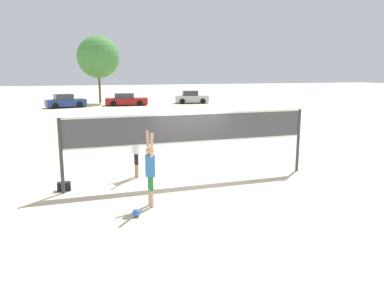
% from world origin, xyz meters
% --- Properties ---
extents(ground_plane, '(200.00, 200.00, 0.00)m').
position_xyz_m(ground_plane, '(0.00, 0.00, 0.00)').
color(ground_plane, beige).
extents(volleyball_net, '(8.74, 0.11, 2.40)m').
position_xyz_m(volleyball_net, '(0.00, 0.00, 1.73)').
color(volleyball_net, '#38383D').
rests_on(volleyball_net, ground_plane).
extents(player_spiker, '(0.28, 0.71, 2.16)m').
position_xyz_m(player_spiker, '(-1.93, -2.03, 1.14)').
color(player_spiker, tan).
rests_on(player_spiker, ground_plane).
extents(player_blocker, '(0.28, 0.71, 2.18)m').
position_xyz_m(player_blocker, '(-1.77, 1.08, 1.15)').
color(player_blocker, tan).
rests_on(player_blocker, ground_plane).
extents(volleyball, '(0.21, 0.21, 0.21)m').
position_xyz_m(volleyball, '(-2.47, -2.70, 0.11)').
color(volleyball, blue).
rests_on(volleyball, ground_plane).
extents(gear_bag, '(0.42, 0.25, 0.27)m').
position_xyz_m(gear_bag, '(-4.29, 0.27, 0.14)').
color(gear_bag, black).
rests_on(gear_bag, ground_plane).
extents(parked_car_near, '(4.95, 2.50, 1.37)m').
position_xyz_m(parked_car_near, '(2.55, 31.25, 0.62)').
color(parked_car_near, maroon).
rests_on(parked_car_near, ground_plane).
extents(parked_car_mid, '(4.35, 2.57, 1.45)m').
position_xyz_m(parked_car_mid, '(-4.08, 30.64, 0.65)').
color(parked_car_mid, navy).
rests_on(parked_car_mid, ground_plane).
extents(parked_car_far, '(4.31, 2.58, 1.52)m').
position_xyz_m(parked_car_far, '(10.64, 31.66, 0.68)').
color(parked_car_far, '#B7B7BC').
rests_on(parked_car_far, ground_plane).
extents(tree_left_cluster, '(5.03, 5.03, 8.07)m').
position_xyz_m(tree_left_cluster, '(0.00, 35.17, 5.54)').
color(tree_left_cluster, brown).
rests_on(tree_left_cluster, ground_plane).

